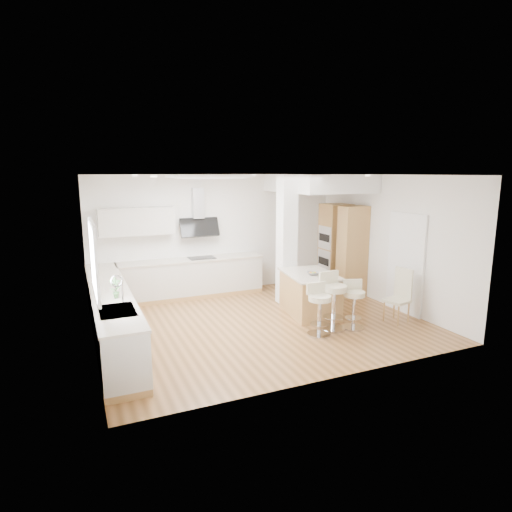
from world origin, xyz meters
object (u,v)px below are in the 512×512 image
bar_stool_b (333,298)px  bar_stool_c (354,302)px  dining_chair (400,293)px  bar_stool_a (319,307)px  peninsula (310,293)px

bar_stool_b → bar_stool_c: (0.38, -0.11, -0.09)m
dining_chair → bar_stool_a: bearing=166.4°
peninsula → dining_chair: (1.38, -1.07, 0.13)m
bar_stool_a → dining_chair: 1.82m
peninsula → bar_stool_c: size_ratio=1.68×
bar_stool_b → bar_stool_c: bar_stool_b is taller
peninsula → bar_stool_a: 1.16m
bar_stool_a → bar_stool_b: (0.39, 0.16, 0.07)m
peninsula → bar_stool_c: 1.08m
bar_stool_b → bar_stool_c: 0.41m
bar_stool_c → dining_chair: bearing=17.9°
bar_stool_a → bar_stool_c: size_ratio=1.03×
peninsula → dining_chair: bearing=-29.8°
peninsula → dining_chair: size_ratio=1.45×
dining_chair → bar_stool_b: bearing=160.1°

